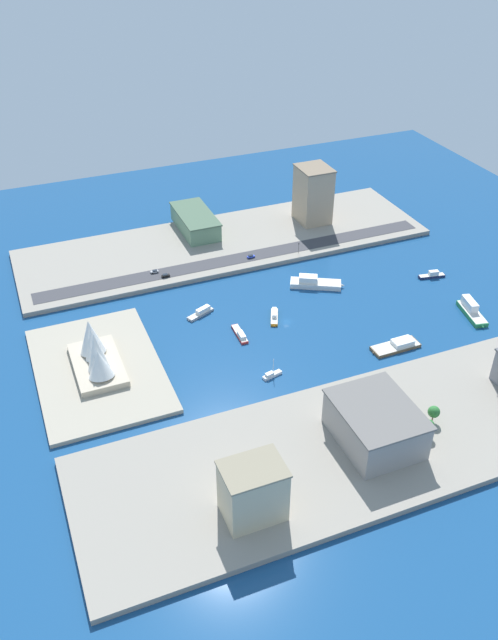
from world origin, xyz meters
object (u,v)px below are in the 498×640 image
(barge_flat_brown, at_px, (397,345))
(sedan_silver, at_px, (154,271))
(suv_black, at_px, (166,275))
(traffic_light_waterfront, at_px, (299,246))
(sailboat_small_white, at_px, (272,375))
(patrol_launch_navy, at_px, (432,275))
(tugboat_red, at_px, (240,334))
(office_block_beige, at_px, (253,491))
(terminal_long_green, at_px, (195,222))
(water_taxi_orange, at_px, (274,316))
(opera_landmark, at_px, (95,353))
(ferry_white_commuter, at_px, (314,283))
(hatchback_blue, at_px, (251,256))
(ferry_green_doubledeck, at_px, (471,310))
(yacht_sleek_gray, at_px, (201,312))
(carpark_squat_concrete, at_px, (375,424))
(apartment_midrise_tan, at_px, (313,194))

(barge_flat_brown, relative_size, sedan_silver, 5.59)
(suv_black, distance_m, traffic_light_waterfront, 78.20)
(sailboat_small_white, bearing_deg, suv_black, 12.24)
(barge_flat_brown, xyz_separation_m, traffic_light_waterfront, (95.57, 5.35, 5.66))
(patrol_launch_navy, bearing_deg, tugboat_red, 95.56)
(barge_flat_brown, height_order, sailboat_small_white, sailboat_small_white)
(traffic_light_waterfront, bearing_deg, suv_black, 87.99)
(office_block_beige, height_order, suv_black, office_block_beige)
(barge_flat_brown, relative_size, terminal_long_green, 0.57)
(water_taxi_orange, bearing_deg, opera_landmark, 95.29)
(patrol_launch_navy, distance_m, terminal_long_green, 142.39)
(tugboat_red, height_order, ferry_white_commuter, ferry_white_commuter)
(water_taxi_orange, xyz_separation_m, terminal_long_green, (101.39, 7.50, 7.01))
(sailboat_small_white, xyz_separation_m, hatchback_blue, (97.76, -29.88, 2.60))
(tugboat_red, height_order, opera_landmark, opera_landmark)
(tugboat_red, distance_m, suv_black, 64.85)
(ferry_green_doubledeck, height_order, hatchback_blue, ferry_green_doubledeck)
(traffic_light_waterfront, bearing_deg, terminal_long_green, 42.43)
(yacht_sleek_gray, xyz_separation_m, carpark_squat_concrete, (-110.55, -32.91, 9.49))
(sedan_silver, bearing_deg, hatchback_blue, -94.54)
(opera_landmark, bearing_deg, hatchback_blue, -57.04)
(barge_flat_brown, height_order, sedan_silver, sedan_silver)
(yacht_sleek_gray, relative_size, sedan_silver, 3.55)
(suv_black, bearing_deg, apartment_midrise_tan, -72.61)
(yacht_sleek_gray, bearing_deg, opera_landmark, 113.71)
(ferry_white_commuter, xyz_separation_m, office_block_beige, (-128.48, 88.49, 11.66))
(ferry_green_doubledeck, distance_m, ferry_white_commuter, 80.85)
(sailboat_small_white, height_order, suv_black, sailboat_small_white)
(terminal_long_green, bearing_deg, hatchback_blue, -158.11)
(sailboat_small_white, distance_m, suv_black, 97.82)
(sailboat_small_white, bearing_deg, water_taxi_orange, -25.22)
(carpark_squat_concrete, xyz_separation_m, apartment_midrise_tan, (180.89, -63.80, 9.15))
(office_block_beige, relative_size, suv_black, 4.89)
(barge_flat_brown, distance_m, ferry_white_commuter, 64.57)
(sailboat_small_white, bearing_deg, ferry_white_commuter, -40.27)
(patrol_launch_navy, bearing_deg, sedan_silver, 67.86)
(suv_black, bearing_deg, terminal_long_green, -34.77)
(tugboat_red, xyz_separation_m, opera_landmark, (-0.69, 68.26, 9.02))
(water_taxi_orange, bearing_deg, ferry_green_doubledeck, -109.90)
(barge_flat_brown, distance_m, yacht_sleek_gray, 97.20)
(apartment_midrise_tan, xyz_separation_m, sedan_silver, (-26.07, 108.48, -16.38))
(suv_black, xyz_separation_m, sedan_silver, (6.56, 4.34, -0.07))
(barge_flat_brown, distance_m, sailboat_small_white, 62.76)
(office_block_beige, bearing_deg, yacht_sleek_gray, -10.67)
(barge_flat_brown, xyz_separation_m, water_taxi_orange, (43.91, 43.31, -0.05))
(barge_flat_brown, height_order, water_taxi_orange, barge_flat_brown)
(sailboat_small_white, xyz_separation_m, terminal_long_green, (142.55, -11.89, 7.26))
(ferry_green_doubledeck, relative_size, sailboat_small_white, 2.34)
(sedan_silver, bearing_deg, suv_black, -146.50)
(hatchback_blue, height_order, traffic_light_waterfront, traffic_light_waterfront)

